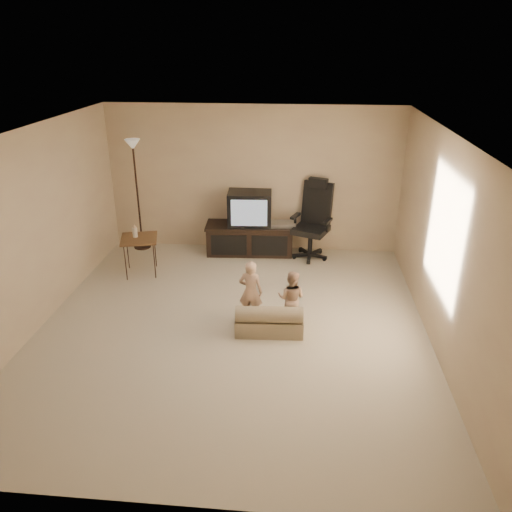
# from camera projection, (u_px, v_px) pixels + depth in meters

# --- Properties ---
(floor) EXTENTS (5.50, 5.50, 0.00)m
(floor) POSITION_uv_depth(u_px,v_px,m) (233.00, 327.00, 6.53)
(floor) COLOR beige
(floor) RESTS_ON ground
(room_shell) EXTENTS (5.50, 5.50, 5.50)m
(room_shell) POSITION_uv_depth(u_px,v_px,m) (230.00, 217.00, 5.92)
(room_shell) COLOR white
(room_shell) RESTS_ON floor
(tv_stand) EXTENTS (1.56, 0.65, 1.10)m
(tv_stand) POSITION_uv_depth(u_px,v_px,m) (250.00, 228.00, 8.62)
(tv_stand) COLOR black
(tv_stand) RESTS_ON floor
(office_chair) EXTENTS (0.80, 0.82, 1.34)m
(office_chair) POSITION_uv_depth(u_px,v_px,m) (312.00, 230.00, 8.46)
(office_chair) COLOR black
(office_chair) RESTS_ON floor
(side_table) EXTENTS (0.67, 0.67, 0.82)m
(side_table) POSITION_uv_depth(u_px,v_px,m) (139.00, 239.00, 7.80)
(side_table) COLOR brown
(side_table) RESTS_ON floor
(floor_lamp) EXTENTS (0.30, 0.30, 1.93)m
(floor_lamp) POSITION_uv_depth(u_px,v_px,m) (135.00, 170.00, 8.46)
(floor_lamp) COLOR black
(floor_lamp) RESTS_ON floor
(child_sofa) EXTENTS (0.88, 0.53, 0.42)m
(child_sofa) POSITION_uv_depth(u_px,v_px,m) (269.00, 320.00, 6.34)
(child_sofa) COLOR tan
(child_sofa) RESTS_ON floor
(toddler_left) EXTENTS (0.35, 0.28, 0.87)m
(toddler_left) POSITION_uv_depth(u_px,v_px,m) (251.00, 292.00, 6.49)
(toddler_left) COLOR tan
(toddler_left) RESTS_ON floor
(toddler_right) EXTENTS (0.40, 0.28, 0.76)m
(toddler_right) POSITION_uv_depth(u_px,v_px,m) (291.00, 298.00, 6.44)
(toddler_right) COLOR tan
(toddler_right) RESTS_ON floor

